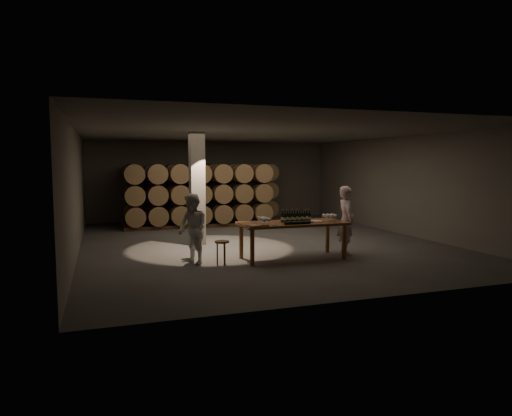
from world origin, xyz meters
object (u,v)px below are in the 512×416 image
object	(u,v)px
tasting_table	(293,226)
person_woman	(193,229)
notebook_near	(264,225)
stool	(222,245)
bottle_cluster	(296,217)
person_man	(346,220)
plate	(316,221)

from	to	relation	value
tasting_table	person_woman	world-z (taller)	person_woman
notebook_near	person_woman	distance (m)	1.65
stool	bottle_cluster	bearing A→B (deg)	4.18
stool	person_man	distance (m)	3.35
bottle_cluster	plate	size ratio (longest dim) A/B	2.39
tasting_table	stool	xyz separation A→B (m)	(-1.81, -0.12, -0.34)
tasting_table	notebook_near	bearing A→B (deg)	-156.34
bottle_cluster	person_man	xyz separation A→B (m)	(1.42, 0.06, -0.13)
bottle_cluster	plate	world-z (taller)	bottle_cluster
tasting_table	notebook_near	world-z (taller)	notebook_near
bottle_cluster	person_woman	size ratio (longest dim) A/B	0.45
stool	person_woman	xyz separation A→B (m)	(-0.61, 0.34, 0.36)
tasting_table	bottle_cluster	xyz separation A→B (m)	(0.09, 0.02, 0.21)
person_woman	plate	bearing A→B (deg)	62.23
bottle_cluster	person_man	bearing A→B (deg)	2.40
person_woman	stool	bearing A→B (deg)	38.36
bottle_cluster	tasting_table	bearing A→B (deg)	-169.79
tasting_table	person_man	bearing A→B (deg)	2.88
person_man	notebook_near	bearing A→B (deg)	109.95
person_man	tasting_table	bearing A→B (deg)	101.89
tasting_table	person_woman	bearing A→B (deg)	174.92
plate	stool	size ratio (longest dim) A/B	0.55
plate	person_man	distance (m)	0.93
person_man	person_woman	bearing A→B (deg)	96.99
tasting_table	plate	xyz separation A→B (m)	(0.60, -0.05, 0.11)
bottle_cluster	stool	xyz separation A→B (m)	(-1.90, -0.14, -0.56)
plate	notebook_near	xyz separation A→B (m)	(-1.48, -0.34, 0.01)
plate	person_woman	bearing A→B (deg)	174.96
stool	tasting_table	bearing A→B (deg)	3.87
tasting_table	stool	size ratio (longest dim) A/B	4.68
plate	bottle_cluster	bearing A→B (deg)	172.35
stool	person_woman	world-z (taller)	person_woman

